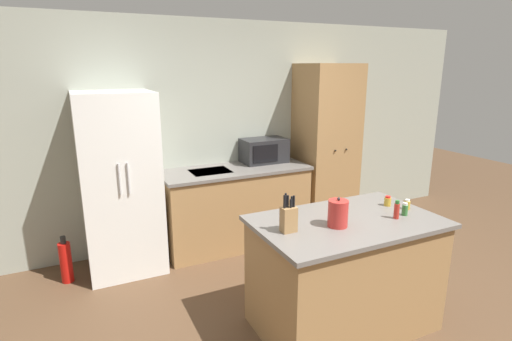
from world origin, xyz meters
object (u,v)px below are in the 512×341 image
(microwave, at_px, (264,150))
(spice_bottle_green_herb, at_px, (397,210))
(pantry_cabinet, at_px, (325,149))
(fire_extinguisher, at_px, (66,262))
(spice_bottle_amber_oil, at_px, (388,201))
(refrigerator, at_px, (120,184))
(spice_bottle_tall_dark, at_px, (407,205))
(kettle, at_px, (338,213))
(spice_bottle_short_red, at_px, (405,209))
(knife_block, at_px, (289,218))

(microwave, height_order, spice_bottle_green_herb, microwave)
(pantry_cabinet, distance_m, microwave, 0.83)
(fire_extinguisher, bearing_deg, microwave, 5.70)
(spice_bottle_amber_oil, bearing_deg, refrigerator, 139.76)
(spice_bottle_tall_dark, bearing_deg, fire_extinguisher, 146.54)
(microwave, xyz_separation_m, fire_extinguisher, (-2.29, -0.23, -0.87))
(refrigerator, bearing_deg, kettle, -54.69)
(pantry_cabinet, bearing_deg, microwave, 171.84)
(spice_bottle_short_red, height_order, spice_bottle_amber_oil, spice_bottle_short_red)
(kettle, bearing_deg, refrigerator, 125.31)
(spice_bottle_green_herb, bearing_deg, microwave, 93.06)
(knife_block, height_order, spice_bottle_green_herb, knife_block)
(spice_bottle_short_red, bearing_deg, refrigerator, 135.52)
(pantry_cabinet, distance_m, spice_bottle_short_red, 2.04)
(microwave, bearing_deg, refrigerator, -174.60)
(fire_extinguisher, bearing_deg, spice_bottle_tall_dark, -33.46)
(kettle, relative_size, fire_extinguisher, 0.47)
(spice_bottle_green_herb, distance_m, fire_extinguisher, 3.14)
(spice_bottle_green_herb, bearing_deg, knife_block, 171.10)
(knife_block, bearing_deg, spice_bottle_green_herb, -8.90)
(spice_bottle_amber_oil, height_order, kettle, kettle)
(microwave, bearing_deg, spice_bottle_short_red, -83.79)
(microwave, relative_size, knife_block, 1.87)
(knife_block, bearing_deg, spice_bottle_tall_dark, -1.10)
(knife_block, relative_size, spice_bottle_green_herb, 1.96)
(spice_bottle_amber_oil, bearing_deg, microwave, 98.14)
(refrigerator, height_order, kettle, refrigerator)
(pantry_cabinet, distance_m, spice_bottle_green_herb, 2.10)
(refrigerator, bearing_deg, microwave, 5.40)
(spice_bottle_tall_dark, bearing_deg, kettle, -176.32)
(refrigerator, xyz_separation_m, pantry_cabinet, (2.53, 0.04, 0.13))
(knife_block, bearing_deg, microwave, 68.28)
(refrigerator, distance_m, spice_bottle_green_herb, 2.65)
(spice_bottle_short_red, bearing_deg, fire_extinguisher, 143.89)
(knife_block, relative_size, spice_bottle_tall_dark, 3.37)
(spice_bottle_amber_oil, relative_size, spice_bottle_green_herb, 0.58)
(microwave, distance_m, spice_bottle_tall_dark, 2.01)
(spice_bottle_short_red, bearing_deg, spice_bottle_amber_oil, 80.80)
(microwave, relative_size, spice_bottle_tall_dark, 6.31)
(spice_bottle_green_herb, height_order, kettle, kettle)
(spice_bottle_tall_dark, xyz_separation_m, spice_bottle_amber_oil, (-0.08, 0.14, -0.00))
(spice_bottle_amber_oil, xyz_separation_m, kettle, (-0.66, -0.19, 0.06))
(spice_bottle_short_red, bearing_deg, kettle, 175.84)
(refrigerator, distance_m, spice_bottle_short_red, 2.72)
(refrigerator, relative_size, spice_bottle_tall_dark, 21.58)
(knife_block, xyz_separation_m, kettle, (0.38, -0.07, -0.00))
(spice_bottle_green_herb, xyz_separation_m, kettle, (-0.51, 0.07, 0.03))
(spice_bottle_tall_dark, bearing_deg, spice_bottle_amber_oil, 120.94)
(pantry_cabinet, height_order, microwave, pantry_cabinet)
(microwave, distance_m, spice_bottle_amber_oil, 1.86)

